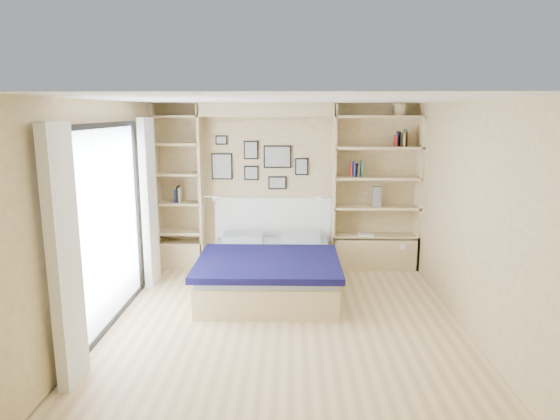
{
  "coord_description": "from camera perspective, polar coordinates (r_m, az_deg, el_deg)",
  "views": [
    {
      "loc": [
        0.06,
        -5.37,
        2.38
      ],
      "look_at": [
        -0.08,
        0.9,
        1.14
      ],
      "focal_mm": 32.0,
      "sensor_mm": 36.0,
      "label": 1
    }
  ],
  "objects": [
    {
      "name": "deck_chair",
      "position": [
        7.54,
        -23.87,
        -5.11
      ],
      "size": [
        0.7,
        0.9,
        0.8
      ],
      "rotation": [
        0.0,
        0.0,
        0.31
      ],
      "color": "tan",
      "rests_on": "ground"
    },
    {
      "name": "shelf_decor",
      "position": [
        7.53,
        9.02,
        5.82
      ],
      "size": [
        3.46,
        0.23,
        2.03
      ],
      "color": "#A51E1E",
      "rests_on": "ground"
    },
    {
      "name": "reading_lamps",
      "position": [
        7.49,
        -1.49,
        1.39
      ],
      "size": [
        1.92,
        0.12,
        0.15
      ],
      "color": "silver",
      "rests_on": "ground"
    },
    {
      "name": "bed",
      "position": [
        6.78,
        -1.2,
        -6.79
      ],
      "size": [
        1.8,
        2.29,
        1.07
      ],
      "color": "tan",
      "rests_on": "ground"
    },
    {
      "name": "room_shell",
      "position": [
        7.02,
        -2.38,
        0.53
      ],
      "size": [
        4.5,
        4.5,
        4.5
      ],
      "color": "#D9BC80",
      "rests_on": "ground"
    },
    {
      "name": "photo_gallery",
      "position": [
        7.65,
        -2.57,
        5.4
      ],
      "size": [
        1.48,
        0.02,
        0.82
      ],
      "color": "black",
      "rests_on": "ground"
    },
    {
      "name": "ground",
      "position": [
        5.87,
        0.59,
        -12.69
      ],
      "size": [
        4.5,
        4.5,
        0.0
      ],
      "primitive_type": "plane",
      "color": "#E3C988",
      "rests_on": "ground"
    }
  ]
}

